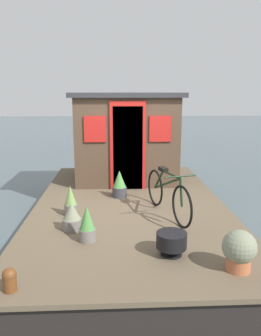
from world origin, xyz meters
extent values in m
plane|color=#4C5B60|center=(0.00, 0.00, 0.00)|extent=(60.00, 60.00, 0.00)
cube|color=brown|center=(0.00, 0.00, 0.46)|extent=(5.89, 3.38, 0.06)
cube|color=black|center=(0.00, 0.00, 0.22)|extent=(5.77, 3.32, 0.43)
cube|color=#4C3828|center=(1.84, 0.00, 1.42)|extent=(1.83, 2.18, 1.86)
cube|color=#28282B|center=(1.84, 0.00, 2.40)|extent=(2.03, 2.38, 0.10)
cube|color=#144733|center=(0.91, 0.00, 1.34)|extent=(0.04, 0.60, 1.70)
cube|color=red|center=(0.90, 0.00, 1.39)|extent=(0.03, 0.72, 1.80)
cube|color=red|center=(0.91, -0.65, 1.74)|extent=(0.03, 0.44, 0.52)
cube|color=red|center=(0.91, 0.65, 1.74)|extent=(0.03, 0.44, 0.52)
torus|color=black|center=(-1.15, -0.71, 0.81)|extent=(0.63, 0.20, 0.64)
torus|color=black|center=(-0.12, -0.44, 0.81)|extent=(0.63, 0.20, 0.64)
cylinder|color=black|center=(-0.59, -0.57, 1.02)|extent=(0.96, 0.29, 0.44)
cylinder|color=black|center=(-0.76, -0.61, 1.21)|extent=(0.62, 0.19, 0.06)
cylinder|color=black|center=(-0.29, -0.48, 1.00)|extent=(0.36, 0.13, 0.40)
cylinder|color=black|center=(-1.10, -0.70, 1.02)|extent=(0.13, 0.07, 0.42)
cube|color=black|center=(-0.45, -0.53, 1.22)|extent=(0.22, 0.15, 0.06)
cylinder|color=black|center=(-1.06, -0.69, 1.25)|extent=(0.15, 0.49, 0.02)
cylinder|color=#B2603D|center=(-2.40, -1.11, 0.57)|extent=(0.27, 0.27, 0.15)
sphere|color=gray|center=(-2.40, -1.11, 0.78)|extent=(0.39, 0.39, 0.39)
cylinder|color=slate|center=(-0.55, 0.99, 0.58)|extent=(0.21, 0.21, 0.18)
cone|color=#70934C|center=(-0.55, 0.99, 0.83)|extent=(0.19, 0.19, 0.32)
cylinder|color=slate|center=(-1.54, 0.65, 0.58)|extent=(0.23, 0.23, 0.17)
cone|color=#4C8942|center=(-1.54, 0.65, 0.82)|extent=(0.21, 0.21, 0.33)
cylinder|color=slate|center=(-1.15, 0.90, 0.57)|extent=(0.29, 0.29, 0.16)
cone|color=gray|center=(-1.15, 0.90, 0.78)|extent=(0.26, 0.26, 0.24)
cylinder|color=#38383D|center=(0.39, 0.18, 0.59)|extent=(0.28, 0.28, 0.19)
cone|color=#4C8942|center=(0.39, 0.18, 0.85)|extent=(0.25, 0.25, 0.32)
cylinder|color=black|center=(-2.00, -0.42, 0.69)|extent=(0.38, 0.38, 0.19)
cylinder|color=black|center=(-2.00, -0.42, 0.54)|extent=(0.04, 0.04, 0.10)
cylinder|color=black|center=(-2.00, -0.42, 0.50)|extent=(0.26, 0.26, 0.02)
cylinder|color=brown|center=(-2.68, 1.34, 0.58)|extent=(0.14, 0.14, 0.18)
sphere|color=brown|center=(-2.68, 1.34, 0.67)|extent=(0.14, 0.14, 0.14)
camera|label=1|loc=(-5.76, 0.27, 2.46)|focal=35.69mm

